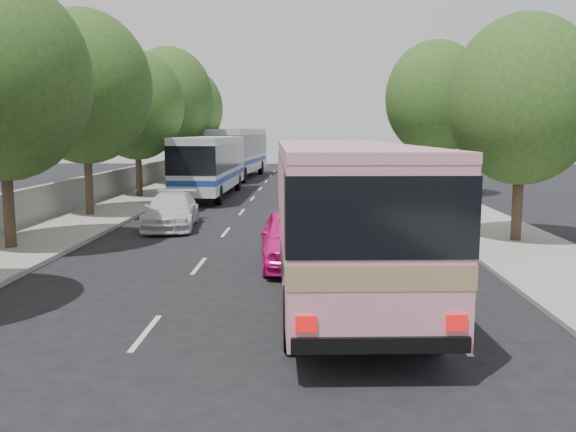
{
  "coord_description": "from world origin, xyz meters",
  "views": [
    {
      "loc": [
        1.27,
        -13.52,
        3.97
      ],
      "look_at": [
        0.76,
        3.32,
        1.6
      ],
      "focal_mm": 38.0,
      "sensor_mm": 36.0,
      "label": 1
    }
  ],
  "objects_px": {
    "pink_taxi": "(294,237)",
    "pink_bus": "(340,201)",
    "white_pickup": "(171,211)",
    "tour_coach_rear": "(238,149)",
    "tour_coach_front": "(211,161)"
  },
  "relations": [
    {
      "from": "tour_coach_rear",
      "to": "tour_coach_front",
      "type": "bearing_deg",
      "value": -85.92
    },
    {
      "from": "white_pickup",
      "to": "tour_coach_front",
      "type": "distance_m",
      "value": 12.07
    },
    {
      "from": "tour_coach_rear",
      "to": "white_pickup",
      "type": "bearing_deg",
      "value": -85.42
    },
    {
      "from": "pink_bus",
      "to": "tour_coach_rear",
      "type": "xyz_separation_m",
      "value": [
        -6.59,
        36.51,
        0.18
      ]
    },
    {
      "from": "pink_taxi",
      "to": "pink_bus",
      "type": "bearing_deg",
      "value": -73.95
    },
    {
      "from": "tour_coach_front",
      "to": "tour_coach_rear",
      "type": "bearing_deg",
      "value": 90.93
    },
    {
      "from": "tour_coach_front",
      "to": "tour_coach_rear",
      "type": "height_order",
      "value": "tour_coach_rear"
    },
    {
      "from": "pink_bus",
      "to": "white_pickup",
      "type": "height_order",
      "value": "pink_bus"
    },
    {
      "from": "pink_bus",
      "to": "tour_coach_rear",
      "type": "bearing_deg",
      "value": 97.08
    },
    {
      "from": "pink_bus",
      "to": "white_pickup",
      "type": "distance_m",
      "value": 11.92
    },
    {
      "from": "pink_bus",
      "to": "tour_coach_rear",
      "type": "distance_m",
      "value": 37.1
    },
    {
      "from": "pink_taxi",
      "to": "tour_coach_front",
      "type": "distance_m",
      "value": 19.54
    },
    {
      "from": "pink_bus",
      "to": "tour_coach_front",
      "type": "bearing_deg",
      "value": 103.57
    },
    {
      "from": "pink_taxi",
      "to": "white_pickup",
      "type": "bearing_deg",
      "value": 123.06
    },
    {
      "from": "pink_bus",
      "to": "tour_coach_rear",
      "type": "relative_size",
      "value": 0.84
    }
  ]
}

